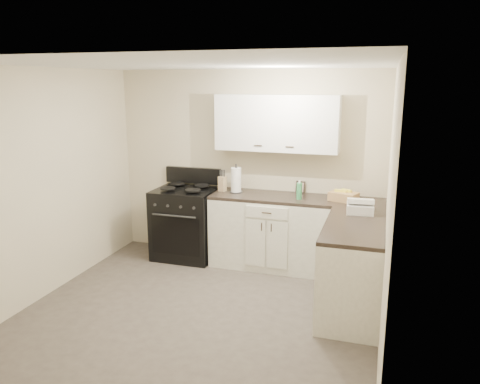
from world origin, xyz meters
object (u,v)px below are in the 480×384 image
(knife_block, at_px, (222,184))
(wicker_basket, at_px, (344,197))
(stove, at_px, (186,224))
(paper_towel, at_px, (236,180))
(countertop_grill, at_px, (360,208))

(knife_block, height_order, wicker_basket, knife_block)
(stove, height_order, paper_towel, paper_towel)
(stove, relative_size, paper_towel, 3.01)
(knife_block, xyz_separation_m, countertop_grill, (1.79, -0.54, -0.05))
(stove, height_order, knife_block, knife_block)
(knife_block, bearing_deg, paper_towel, 14.15)
(knife_block, relative_size, paper_towel, 0.61)
(wicker_basket, bearing_deg, countertop_grill, -65.63)
(countertop_grill, bearing_deg, wicker_basket, 109.65)
(paper_towel, bearing_deg, stove, -174.73)
(paper_towel, xyz_separation_m, countertop_grill, (1.60, -0.53, -0.11))
(stove, xyz_separation_m, knife_block, (0.50, 0.07, 0.58))
(knife_block, bearing_deg, countertop_grill, 0.42)
(paper_towel, distance_m, wicker_basket, 1.38)
(knife_block, xyz_separation_m, paper_towel, (0.19, -0.01, 0.06))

